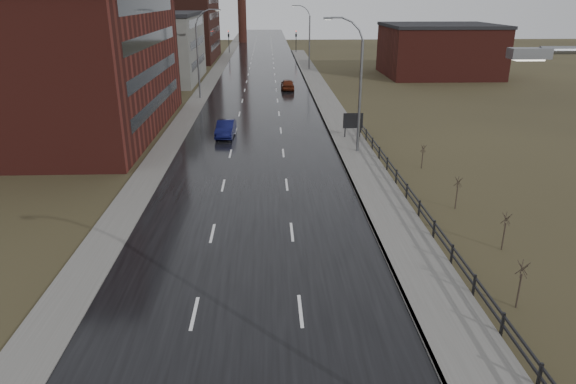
{
  "coord_description": "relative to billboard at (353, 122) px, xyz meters",
  "views": [
    {
      "loc": [
        1.0,
        -6.96,
        12.9
      ],
      "look_at": [
        2.03,
        18.82,
        3.0
      ],
      "focal_mm": 32.0,
      "sensor_mm": 36.0,
      "label": 1
    }
  ],
  "objects": [
    {
      "name": "road",
      "position": [
        -9.1,
        19.27,
        -1.66
      ],
      "size": [
        14.0,
        300.0,
        0.06
      ],
      "primitive_type": "cube",
      "color": "black",
      "rests_on": "ground"
    },
    {
      "name": "sidewalk_right",
      "position": [
        -0.5,
        -5.73,
        -1.6
      ],
      "size": [
        3.2,
        180.0,
        0.18
      ],
      "primitive_type": "cube",
      "color": "#595651",
      "rests_on": "ground"
    },
    {
      "name": "curb_right",
      "position": [
        -2.02,
        -5.73,
        -1.6
      ],
      "size": [
        0.16,
        180.0,
        0.18
      ],
      "primitive_type": "cube",
      "color": "slate",
      "rests_on": "ground"
    },
    {
      "name": "sidewalk_left",
      "position": [
        -17.3,
        19.27,
        -1.63
      ],
      "size": [
        2.4,
        260.0,
        0.12
      ],
      "primitive_type": "cube",
      "color": "#595651",
      "rests_on": "ground"
    },
    {
      "name": "warehouse_near",
      "position": [
        -30.09,
        4.27,
        5.07
      ],
      "size": [
        22.44,
        28.56,
        13.5
      ],
      "color": "#471914",
      "rests_on": "ground"
    },
    {
      "name": "warehouse_mid",
      "position": [
        -27.09,
        37.27,
        3.57
      ],
      "size": [
        16.32,
        20.4,
        10.5
      ],
      "color": "slate",
      "rests_on": "ground"
    },
    {
      "name": "warehouse_far",
      "position": [
        -32.09,
        67.27,
        6.07
      ],
      "size": [
        26.52,
        24.48,
        15.5
      ],
      "color": "#331611",
      "rests_on": "ground"
    },
    {
      "name": "building_right",
      "position": [
        21.2,
        41.27,
        2.57
      ],
      "size": [
        18.36,
        16.32,
        8.5
      ],
      "color": "#471914",
      "rests_on": "ground"
    },
    {
      "name": "streetlight_right_mid",
      "position": [
        -0.6,
        -4.73,
        4.15
      ],
      "size": [
        3.36,
        0.28,
        11.35
      ],
      "color": "slate",
      "rests_on": "ground"
    },
    {
      "name": "streetlight_left",
      "position": [
        -16.8,
        21.27,
        4.15
      ],
      "size": [
        3.36,
        0.28,
        11.35
      ],
      "color": "slate",
      "rests_on": "ground"
    },
    {
      "name": "streetlight_right_far",
      "position": [
        -0.6,
        49.27,
        4.15
      ],
      "size": [
        3.36,
        0.28,
        11.35
      ],
      "color": "slate",
      "rests_on": "ground"
    },
    {
      "name": "guardrail",
      "position": [
        1.2,
        -22.41,
        -0.98
      ],
      "size": [
        0.1,
        53.05,
        1.1
      ],
      "color": "black",
      "rests_on": "ground"
    },
    {
      "name": "shrub_c",
      "position": [
        2.74,
        -28.76,
        -0.48
      ],
      "size": [
        0.54,
        0.57,
        2.28
      ],
      "color": "#382D23",
      "rests_on": "ground"
    },
    {
      "name": "shrub_d",
      "position": [
        4.49,
        -23.29,
        -0.56
      ],
      "size": [
        0.51,
        0.54,
        2.13
      ],
      "color": "#382D23",
      "rests_on": "ground"
    },
    {
      "name": "shrub_e",
      "position": [
        3.93,
        -17.57,
        -0.54
      ],
      "size": [
        0.52,
        0.54,
        2.17
      ],
      "color": "#382D23",
      "rests_on": "ground"
    },
    {
      "name": "shrub_f",
      "position": [
        4.11,
        -9.24,
        -0.67
      ],
      "size": [
        0.46,
        0.49,
        1.93
      ],
      "color": "#382D23",
      "rests_on": "ground"
    },
    {
      "name": "billboard",
      "position": [
        0.0,
        0.0,
        0.0
      ],
      "size": [
        1.89,
        0.17,
        2.51
      ],
      "color": "black",
      "rests_on": "ground"
    },
    {
      "name": "traffic_light_left",
      "position": [
        -17.1,
        79.27,
        2.91
      ],
      "size": [
        0.58,
        2.73,
        5.3
      ],
      "color": "black",
      "rests_on": "ground"
    },
    {
      "name": "traffic_light_right",
      "position": [
        -1.1,
        79.27,
        2.91
      ],
      "size": [
        0.58,
        2.73,
        5.3
      ],
      "color": "black",
      "rests_on": "ground"
    },
    {
      "name": "car_near",
      "position": [
        -12.21,
        1.23,
        -0.92
      ],
      "size": [
        1.83,
        4.73,
        1.54
      ],
      "primitive_type": "imported",
      "rotation": [
        0.0,
        0.0,
        -0.04
      ],
      "color": "#0B0E3B",
      "rests_on": "ground"
    },
    {
      "name": "car_far",
      "position": [
        -5.15,
        27.45,
        -0.9
      ],
      "size": [
        1.88,
        4.63,
        1.58
      ],
      "primitive_type": "imported",
      "rotation": [
        0.0,
        0.0,
        3.15
      ],
      "color": "#531D0D",
      "rests_on": "ground"
    }
  ]
}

